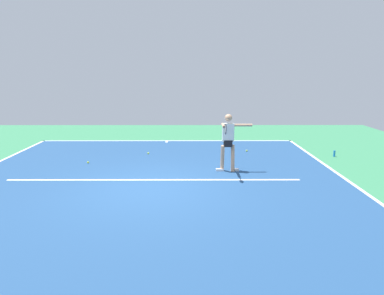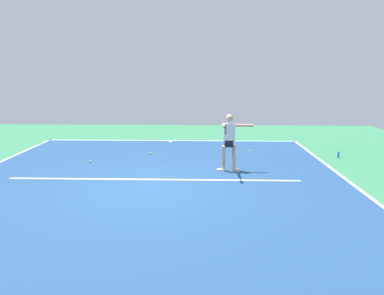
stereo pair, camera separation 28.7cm
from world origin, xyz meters
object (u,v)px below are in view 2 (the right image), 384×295
tennis_ball_by_sideline (250,151)px  water_bottle (338,155)px  tennis_ball_by_baseline (91,161)px  tennis_player (229,139)px  tennis_ball_far_corner (151,153)px

tennis_ball_by_sideline → water_bottle: bearing=165.2°
tennis_ball_by_baseline → water_bottle: size_ratio=0.30×
tennis_ball_by_baseline → water_bottle: bearing=-174.0°
tennis_player → tennis_ball_far_corner: 3.59m
tennis_ball_far_corner → tennis_ball_by_sideline: bearing=-173.8°
tennis_ball_by_sideline → tennis_ball_by_baseline: bearing=17.0°
tennis_player → tennis_ball_by_baseline: tennis_player is taller
tennis_ball_far_corner → tennis_ball_by_sideline: size_ratio=1.00×
tennis_ball_far_corner → water_bottle: size_ratio=0.30×
tennis_ball_by_baseline → tennis_ball_by_sideline: size_ratio=1.00×
tennis_player → tennis_ball_by_sideline: bearing=-110.8°
tennis_player → water_bottle: bearing=-155.3°
tennis_ball_by_sideline → water_bottle: 3.07m
tennis_ball_far_corner → water_bottle: 6.63m
tennis_player → water_bottle: size_ratio=7.88×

